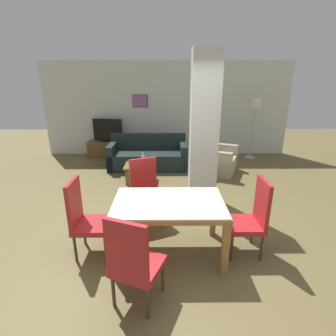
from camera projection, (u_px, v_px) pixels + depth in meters
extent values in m
plane|color=brown|center=(169.00, 251.00, 3.54)|extent=(18.00, 18.00, 0.00)
cube|color=silver|center=(167.00, 109.00, 7.73)|extent=(7.20, 0.06, 2.70)
cube|color=brown|center=(140.00, 101.00, 7.61)|extent=(0.44, 0.02, 0.36)
cube|color=#8C598C|center=(140.00, 101.00, 7.60)|extent=(0.40, 0.01, 0.32)
cube|color=silver|center=(204.00, 131.00, 4.60)|extent=(0.49, 0.34, 2.70)
cube|color=#A57435|center=(169.00, 222.00, 2.91)|extent=(1.41, 0.06, 0.06)
cube|color=#A57435|center=(168.00, 191.00, 3.72)|extent=(1.41, 0.06, 0.06)
cube|color=#A57435|center=(115.00, 205.00, 3.31)|extent=(0.06, 0.80, 0.06)
cube|color=#A57435|center=(222.00, 204.00, 3.32)|extent=(0.06, 0.80, 0.06)
cube|color=silver|center=(169.00, 202.00, 3.30)|extent=(1.39, 0.90, 0.01)
cube|color=#A57435|center=(112.00, 249.00, 3.04)|extent=(0.08, 0.08, 0.68)
cube|color=#A57435|center=(225.00, 249.00, 3.05)|extent=(0.08, 0.08, 0.68)
cube|color=#A57435|center=(123.00, 214.00, 3.82)|extent=(0.08, 0.08, 0.68)
cube|color=#A57435|center=(213.00, 214.00, 3.83)|extent=(0.08, 0.08, 0.68)
cube|color=#B02026|center=(244.00, 225.00, 3.42)|extent=(0.46, 0.46, 0.07)
cube|color=#B02026|center=(262.00, 202.00, 3.31)|extent=(0.05, 0.44, 0.59)
cylinder|color=#413A24|center=(231.00, 248.00, 3.31)|extent=(0.04, 0.04, 0.37)
cylinder|color=#413A24|center=(225.00, 231.00, 3.67)|extent=(0.04, 0.04, 0.37)
cylinder|color=#413A24|center=(261.00, 248.00, 3.31)|extent=(0.04, 0.04, 0.37)
cylinder|color=#413A24|center=(252.00, 231.00, 3.67)|extent=(0.04, 0.04, 0.37)
cube|color=#B12328|center=(138.00, 266.00, 2.66)|extent=(0.60, 0.60, 0.07)
cube|color=#B12328|center=(126.00, 250.00, 2.38)|extent=(0.42, 0.21, 0.59)
cylinder|color=#413A24|center=(132.00, 267.00, 2.97)|extent=(0.04, 0.04, 0.37)
cylinder|color=#413A24|center=(163.00, 276.00, 2.84)|extent=(0.04, 0.04, 0.37)
cylinder|color=#413A24|center=(113.00, 291.00, 2.64)|extent=(0.04, 0.04, 0.37)
cylinder|color=#413A24|center=(147.00, 303.00, 2.50)|extent=(0.04, 0.04, 0.37)
cube|color=#AB2223|center=(148.00, 200.00, 4.12)|extent=(0.60, 0.60, 0.07)
cube|color=#AB2223|center=(143.00, 176.00, 4.19)|extent=(0.42, 0.22, 0.59)
cylinder|color=#413A24|center=(164.00, 215.00, 4.10)|extent=(0.04, 0.04, 0.37)
cylinder|color=#413A24|center=(141.00, 220.00, 3.96)|extent=(0.04, 0.04, 0.37)
cylinder|color=#413A24|center=(155.00, 205.00, 4.43)|extent=(0.04, 0.04, 0.37)
cylinder|color=#413A24|center=(133.00, 209.00, 4.29)|extent=(0.04, 0.04, 0.37)
cube|color=#AB242A|center=(93.00, 225.00, 3.40)|extent=(0.46, 0.46, 0.07)
cube|color=#AB242A|center=(74.00, 203.00, 3.29)|extent=(0.05, 0.44, 0.59)
cylinder|color=#413A24|center=(111.00, 232.00, 3.66)|extent=(0.04, 0.04, 0.37)
cylinder|color=#413A24|center=(106.00, 249.00, 3.30)|extent=(0.04, 0.04, 0.37)
cylinder|color=#413A24|center=(84.00, 232.00, 3.65)|extent=(0.04, 0.04, 0.37)
cylinder|color=#413A24|center=(75.00, 249.00, 3.29)|extent=(0.04, 0.04, 0.37)
cube|color=black|center=(148.00, 160.00, 6.84)|extent=(1.98, 0.93, 0.42)
cube|color=black|center=(149.00, 141.00, 7.06)|extent=(1.98, 0.18, 0.40)
cube|color=black|center=(183.00, 155.00, 6.81)|extent=(0.16, 0.93, 0.64)
cube|color=black|center=(113.00, 156.00, 6.79)|extent=(0.16, 0.93, 0.64)
cube|color=tan|center=(217.00, 164.00, 6.49)|extent=(1.15, 1.20, 0.40)
cube|color=tan|center=(205.00, 147.00, 6.48)|extent=(0.54, 0.93, 0.42)
cube|color=tan|center=(221.00, 156.00, 6.80)|extent=(0.84, 0.47, 0.63)
cube|color=tan|center=(213.00, 164.00, 6.10)|extent=(0.84, 0.47, 0.63)
cube|color=brown|center=(139.00, 166.00, 5.86)|extent=(0.62, 0.58, 0.04)
cube|color=brown|center=(139.00, 174.00, 5.92)|extent=(0.54, 0.50, 0.35)
cylinder|color=#B2B7BC|center=(143.00, 160.00, 5.89)|extent=(0.08, 0.08, 0.19)
cylinder|color=#B2B7BC|center=(143.00, 154.00, 5.85)|extent=(0.03, 0.03, 0.07)
cylinder|color=#B7B7BC|center=(143.00, 152.00, 5.83)|extent=(0.04, 0.04, 0.01)
cube|color=brown|center=(109.00, 149.00, 7.82)|extent=(1.21, 0.40, 0.46)
cube|color=black|center=(109.00, 141.00, 7.74)|extent=(0.37, 0.25, 0.03)
cube|color=black|center=(108.00, 130.00, 7.63)|extent=(0.86, 0.17, 0.63)
cylinder|color=#B7B7BC|center=(250.00, 157.00, 7.75)|extent=(0.28, 0.28, 0.02)
cylinder|color=#B7B7BC|center=(252.00, 133.00, 7.52)|extent=(0.04, 0.04, 1.45)
cylinder|color=beige|center=(255.00, 103.00, 7.24)|extent=(0.31, 0.31, 0.22)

